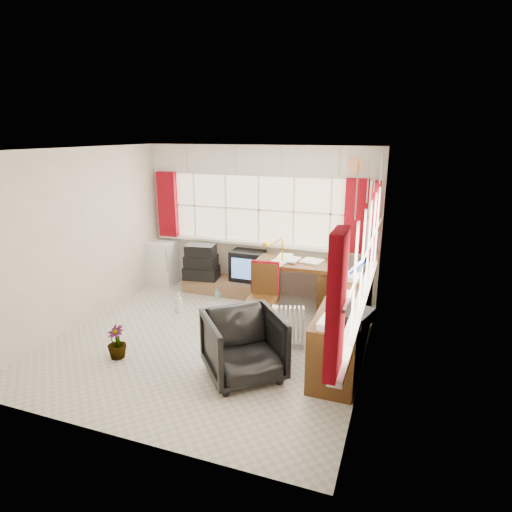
% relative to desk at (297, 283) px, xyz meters
% --- Properties ---
extents(ground, '(4.00, 4.00, 0.00)m').
position_rel_desk_xyz_m(ground, '(-0.82, -1.47, -0.42)').
color(ground, beige).
rests_on(ground, ground).
extents(room_walls, '(4.00, 4.00, 4.00)m').
position_rel_desk_xyz_m(room_walls, '(-0.82, -1.47, 1.08)').
color(room_walls, beige).
rests_on(room_walls, ground).
extents(window_back, '(3.70, 0.12, 3.60)m').
position_rel_desk_xyz_m(window_back, '(-0.82, 0.47, 0.52)').
color(window_back, '#FFEDC9').
rests_on(window_back, room_walls).
extents(window_right, '(0.12, 3.70, 3.60)m').
position_rel_desk_xyz_m(window_right, '(1.13, -1.47, 0.52)').
color(window_right, '#FFEDC9').
rests_on(window_right, room_walls).
extents(curtains, '(3.83, 3.83, 1.15)m').
position_rel_desk_xyz_m(curtains, '(0.11, -0.55, 1.03)').
color(curtains, maroon).
rests_on(curtains, room_walls).
extents(overhead_cabinets, '(3.98, 3.98, 0.48)m').
position_rel_desk_xyz_m(overhead_cabinets, '(0.16, -0.49, 1.83)').
color(overhead_cabinets, silver).
rests_on(overhead_cabinets, room_walls).
extents(desk, '(1.35, 0.70, 0.80)m').
position_rel_desk_xyz_m(desk, '(0.00, 0.00, 0.00)').
color(desk, '#492E11').
rests_on(desk, ground).
extents(desk_lamp, '(0.16, 0.14, 0.40)m').
position_rel_desk_xyz_m(desk_lamp, '(-0.22, -0.13, 0.62)').
color(desk_lamp, '#E2A509').
rests_on(desk_lamp, desk).
extents(task_chair, '(0.44, 0.47, 0.97)m').
position_rel_desk_xyz_m(task_chair, '(-0.27, -0.88, 0.09)').
color(task_chair, black).
rests_on(task_chair, ground).
extents(office_chair, '(1.16, 1.16, 0.76)m').
position_rel_desk_xyz_m(office_chair, '(-0.08, -2.12, -0.04)').
color(office_chair, black).
rests_on(office_chair, ground).
extents(radiator, '(0.40, 0.24, 0.56)m').
position_rel_desk_xyz_m(radiator, '(0.23, -1.27, -0.20)').
color(radiator, white).
rests_on(radiator, ground).
extents(credenza, '(0.50, 2.00, 0.85)m').
position_rel_desk_xyz_m(credenza, '(0.91, -1.27, -0.04)').
color(credenza, '#492E11').
rests_on(credenza, ground).
extents(file_tray, '(0.41, 0.47, 0.13)m').
position_rel_desk_xyz_m(file_tray, '(1.10, -1.89, 0.39)').
color(file_tray, black).
rests_on(file_tray, credenza).
extents(tv_bench, '(1.40, 0.50, 0.25)m').
position_rel_desk_xyz_m(tv_bench, '(-1.37, 0.25, -0.30)').
color(tv_bench, '#836041').
rests_on(tv_bench, ground).
extents(crt_tv, '(0.57, 0.54, 0.51)m').
position_rel_desk_xyz_m(crt_tv, '(-0.96, 0.39, 0.08)').
color(crt_tv, black).
rests_on(crt_tv, tv_bench).
extents(hifi_stack, '(0.63, 0.45, 0.61)m').
position_rel_desk_xyz_m(hifi_stack, '(-1.74, 0.13, 0.11)').
color(hifi_stack, black).
rests_on(hifi_stack, tv_bench).
extents(mini_fridge, '(0.47, 0.48, 0.79)m').
position_rel_desk_xyz_m(mini_fridge, '(-2.62, 0.33, -0.03)').
color(mini_fridge, white).
rests_on(mini_fridge, ground).
extents(spray_bottle_a, '(0.17, 0.17, 0.32)m').
position_rel_desk_xyz_m(spray_bottle_a, '(-1.69, -0.77, -0.26)').
color(spray_bottle_a, silver).
rests_on(spray_bottle_a, ground).
extents(spray_bottle_b, '(0.10, 0.10, 0.17)m').
position_rel_desk_xyz_m(spray_bottle_b, '(-1.37, -0.03, -0.34)').
color(spray_bottle_b, '#84C5BA').
rests_on(spray_bottle_b, ground).
extents(flower_vase, '(0.29, 0.29, 0.42)m').
position_rel_desk_xyz_m(flower_vase, '(-1.70, -2.27, -0.21)').
color(flower_vase, black).
rests_on(flower_vase, ground).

